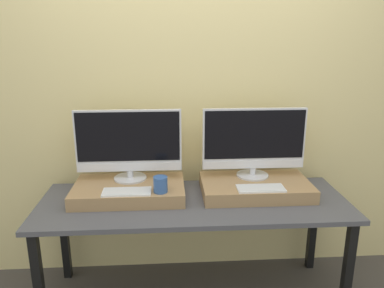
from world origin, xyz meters
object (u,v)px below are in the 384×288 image
(mug, at_px, (160,184))
(keyboard_right, at_px, (261,188))
(monitor_left, at_px, (129,144))
(monitor_right, at_px, (254,142))
(keyboard_left, at_px, (127,192))

(mug, xyz_separation_m, keyboard_right, (0.61, 0.00, -0.04))
(monitor_left, xyz_separation_m, monitor_right, (0.81, 0.00, 0.00))
(keyboard_left, bearing_deg, mug, 0.00)
(mug, relative_size, monitor_right, 0.14)
(monitor_left, distance_m, mug, 0.36)
(monitor_right, bearing_deg, keyboard_right, -90.00)
(monitor_left, height_order, keyboard_left, monitor_left)
(monitor_left, bearing_deg, keyboard_right, -15.78)
(keyboard_left, distance_m, mug, 0.21)
(mug, distance_m, monitor_right, 0.68)
(monitor_left, xyz_separation_m, mug, (0.20, -0.23, -0.19))
(keyboard_left, xyz_separation_m, monitor_right, (0.81, 0.23, 0.23))
(keyboard_left, bearing_deg, monitor_left, 90.00)
(keyboard_left, height_order, keyboard_right, same)
(monitor_left, bearing_deg, keyboard_left, -90.00)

